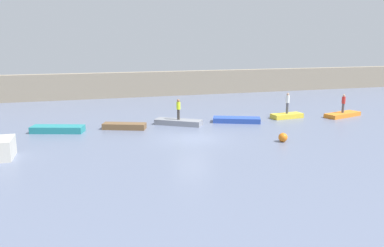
{
  "coord_description": "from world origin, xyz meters",
  "views": [
    {
      "loc": [
        -8.01,
        -25.53,
        6.74
      ],
      "look_at": [
        0.49,
        1.72,
        0.71
      ],
      "focal_mm": 36.88,
      "sensor_mm": 36.0,
      "label": 1
    }
  ],
  "objects": [
    {
      "name": "rowboat_blue",
      "position": [
        5.22,
        4.3,
        0.21
      ],
      "size": [
        4.11,
        2.76,
        0.41
      ],
      "primitive_type": "cube",
      "rotation": [
        0.0,
        0.0,
        -0.41
      ],
      "color": "#2B4CAD",
      "rests_on": "ground_plane"
    },
    {
      "name": "rowboat_grey",
      "position": [
        0.3,
        4.79,
        0.22
      ],
      "size": [
        3.83,
        3.14,
        0.44
      ],
      "primitive_type": "cube",
      "rotation": [
        0.0,
        0.0,
        -0.6
      ],
      "color": "gray",
      "rests_on": "ground_plane"
    },
    {
      "name": "person_white_shirt",
      "position": [
        10.21,
        4.65,
        1.44
      ],
      "size": [
        0.32,
        0.32,
        1.83
      ],
      "color": "#4C4C56",
      "rests_on": "rowboat_yellow"
    },
    {
      "name": "ground_plane",
      "position": [
        0.0,
        0.0,
        0.0
      ],
      "size": [
        120.0,
        120.0,
        0.0
      ],
      "primitive_type": "plane",
      "color": "slate"
    },
    {
      "name": "embankment_wall",
      "position": [
        0.0,
        22.16,
        1.5
      ],
      "size": [
        80.0,
        1.2,
        3.0
      ],
      "primitive_type": "cube",
      "color": "gray",
      "rests_on": "ground_plane"
    },
    {
      "name": "mooring_buoy",
      "position": [
        5.59,
        -2.64,
        0.31
      ],
      "size": [
        0.62,
        0.62,
        0.62
      ],
      "primitive_type": "sphere",
      "color": "orange",
      "rests_on": "ground_plane"
    },
    {
      "name": "rowboat_teal",
      "position": [
        -9.05,
        4.87,
        0.25
      ],
      "size": [
        4.05,
        2.41,
        0.49
      ],
      "primitive_type": "cube",
      "rotation": [
        0.0,
        0.0,
        -0.32
      ],
      "color": "teal",
      "rests_on": "ground_plane"
    },
    {
      "name": "person_hiviz_shirt",
      "position": [
        0.3,
        4.79,
        1.39
      ],
      "size": [
        0.32,
        0.32,
        1.68
      ],
      "color": "#38332D",
      "rests_on": "rowboat_grey"
    },
    {
      "name": "rowboat_orange",
      "position": [
        15.38,
        3.79,
        0.18
      ],
      "size": [
        3.9,
        2.2,
        0.36
      ],
      "primitive_type": "cube",
      "rotation": [
        0.0,
        0.0,
        0.28
      ],
      "color": "orange",
      "rests_on": "ground_plane"
    },
    {
      "name": "rowboat_yellow",
      "position": [
        10.21,
        4.65,
        0.21
      ],
      "size": [
        2.93,
        1.3,
        0.42
      ],
      "primitive_type": "cube",
      "rotation": [
        0.0,
        0.0,
        0.09
      ],
      "color": "gold",
      "rests_on": "ground_plane"
    },
    {
      "name": "rowboat_brown",
      "position": [
        -4.13,
        4.55,
        0.23
      ],
      "size": [
        3.45,
        2.2,
        0.46
      ],
      "primitive_type": "cube",
      "rotation": [
        0.0,
        0.0,
        -0.38
      ],
      "color": "brown",
      "rests_on": "ground_plane"
    },
    {
      "name": "person_red_shirt",
      "position": [
        15.38,
        3.79,
        1.28
      ],
      "size": [
        0.32,
        0.32,
        1.66
      ],
      "color": "#4C4C56",
      "rests_on": "rowboat_orange"
    }
  ]
}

